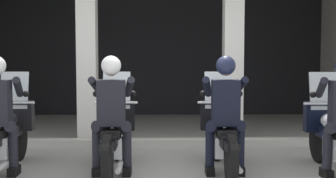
{
  "coord_description": "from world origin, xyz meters",
  "views": [
    {
      "loc": [
        -0.12,
        -6.19,
        1.6
      ],
      "look_at": [
        0.0,
        0.19,
        1.12
      ],
      "focal_mm": 49.14,
      "sensor_mm": 36.0,
      "label": 1
    }
  ],
  "objects_px": {
    "police_officer_center_left": "(112,105)",
    "motorcycle_far_right": "(334,136)",
    "police_officer_center_right": "(225,105)",
    "motorcycle_center_right": "(222,134)",
    "motorcycle_far_left": "(5,134)",
    "motorcycle_center_left": "(114,134)"
  },
  "relations": [
    {
      "from": "motorcycle_far_left",
      "to": "motorcycle_far_right",
      "type": "bearing_deg",
      "value": -14.38
    },
    {
      "from": "police_officer_center_right",
      "to": "motorcycle_center_right",
      "type": "bearing_deg",
      "value": 87.24
    },
    {
      "from": "police_officer_center_left",
      "to": "motorcycle_center_right",
      "type": "height_order",
      "value": "police_officer_center_left"
    },
    {
      "from": "motorcycle_far_left",
      "to": "motorcycle_center_right",
      "type": "distance_m",
      "value": 3.0
    },
    {
      "from": "police_officer_center_left",
      "to": "motorcycle_far_right",
      "type": "bearing_deg",
      "value": -2.52
    },
    {
      "from": "motorcycle_far_left",
      "to": "motorcycle_far_right",
      "type": "distance_m",
      "value": 4.5
    },
    {
      "from": "motorcycle_far_left",
      "to": "motorcycle_center_left",
      "type": "relative_size",
      "value": 1.0
    },
    {
      "from": "motorcycle_far_left",
      "to": "police_officer_center_right",
      "type": "xyz_separation_m",
      "value": [
        3.0,
        -0.3,
        0.44
      ]
    },
    {
      "from": "police_officer_center_left",
      "to": "motorcycle_center_right",
      "type": "relative_size",
      "value": 0.78
    },
    {
      "from": "motorcycle_far_left",
      "to": "motorcycle_center_right",
      "type": "xyz_separation_m",
      "value": [
        3.0,
        -0.01,
        0.0
      ]
    },
    {
      "from": "police_officer_center_left",
      "to": "police_officer_center_right",
      "type": "height_order",
      "value": "same"
    },
    {
      "from": "police_officer_center_right",
      "to": "motorcycle_far_right",
      "type": "relative_size",
      "value": 0.78
    },
    {
      "from": "motorcycle_far_left",
      "to": "police_officer_center_right",
      "type": "distance_m",
      "value": 3.04
    },
    {
      "from": "motorcycle_far_left",
      "to": "motorcycle_far_right",
      "type": "height_order",
      "value": "same"
    },
    {
      "from": "motorcycle_center_right",
      "to": "motorcycle_far_right",
      "type": "xyz_separation_m",
      "value": [
        1.5,
        -0.19,
        0.0
      ]
    },
    {
      "from": "police_officer_center_left",
      "to": "motorcycle_center_right",
      "type": "distance_m",
      "value": 1.59
    },
    {
      "from": "motorcycle_center_left",
      "to": "police_officer_center_right",
      "type": "xyz_separation_m",
      "value": [
        1.5,
        -0.28,
        0.44
      ]
    },
    {
      "from": "motorcycle_center_right",
      "to": "motorcycle_far_right",
      "type": "height_order",
      "value": "same"
    },
    {
      "from": "motorcycle_center_left",
      "to": "police_officer_center_left",
      "type": "xyz_separation_m",
      "value": [
        -0.0,
        -0.28,
        0.44
      ]
    },
    {
      "from": "police_officer_center_right",
      "to": "police_officer_center_left",
      "type": "bearing_deg",
      "value": 177.47
    },
    {
      "from": "motorcycle_center_left",
      "to": "motorcycle_far_left",
      "type": "bearing_deg",
      "value": 175.22
    },
    {
      "from": "motorcycle_center_left",
      "to": "police_officer_center_right",
      "type": "distance_m",
      "value": 1.59
    }
  ]
}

